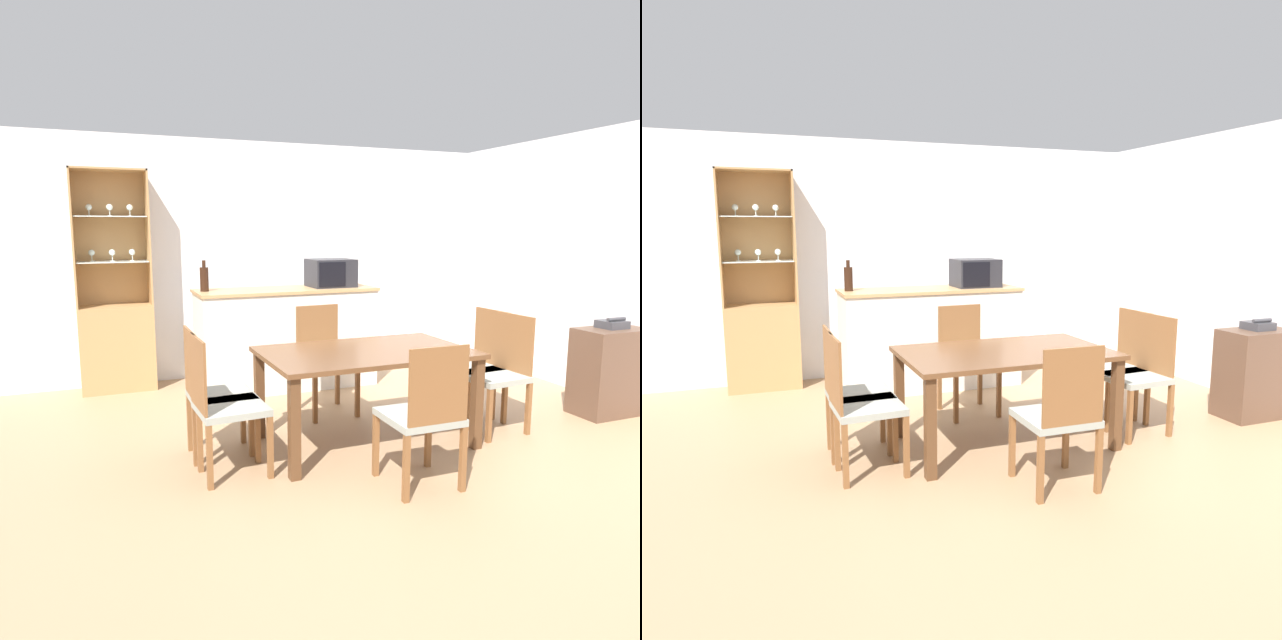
# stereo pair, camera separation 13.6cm
# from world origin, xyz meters

# --- Properties ---
(ground_plane) EXTENTS (18.00, 18.00, 0.00)m
(ground_plane) POSITION_xyz_m (0.00, 0.00, 0.00)
(ground_plane) COLOR #A37F5B
(wall_back) EXTENTS (6.80, 0.06, 2.55)m
(wall_back) POSITION_xyz_m (0.00, 2.63, 1.27)
(wall_back) COLOR silver
(wall_back) RESTS_ON ground_plane
(wall_right) EXTENTS (0.06, 4.60, 2.55)m
(wall_right) POSITION_xyz_m (2.58, 0.30, 1.27)
(wall_right) COLOR silver
(wall_right) RESTS_ON ground_plane
(kitchen_counter) EXTENTS (1.82, 0.63, 1.02)m
(kitchen_counter) POSITION_xyz_m (-0.11, 1.90, 0.51)
(kitchen_counter) COLOR silver
(kitchen_counter) RESTS_ON ground_plane
(display_cabinet) EXTENTS (0.71, 0.36, 2.18)m
(display_cabinet) POSITION_xyz_m (-1.73, 2.43, 0.62)
(display_cabinet) COLOR tan
(display_cabinet) RESTS_ON ground_plane
(dining_table) EXTENTS (1.55, 0.94, 0.72)m
(dining_table) POSITION_xyz_m (-0.06, 0.18, 0.63)
(dining_table) COLOR brown
(dining_table) RESTS_ON ground_plane
(dining_chair_side_right_near) EXTENTS (0.47, 0.47, 0.94)m
(dining_chair_side_right_near) POSITION_xyz_m (1.06, 0.04, 0.47)
(dining_chair_side_right_near) COLOR #999E93
(dining_chair_side_right_near) RESTS_ON ground_plane
(dining_chair_side_left_near) EXTENTS (0.46, 0.46, 0.94)m
(dining_chair_side_left_near) POSITION_xyz_m (-1.18, 0.03, 0.47)
(dining_chair_side_left_near) COLOR #999E93
(dining_chair_side_left_near) RESTS_ON ground_plane
(dining_chair_side_left_far) EXTENTS (0.44, 0.44, 0.94)m
(dining_chair_side_left_far) POSITION_xyz_m (-1.18, 0.32, 0.47)
(dining_chair_side_left_far) COLOR #999E93
(dining_chair_side_left_far) RESTS_ON ground_plane
(dining_chair_side_right_far) EXTENTS (0.47, 0.47, 0.94)m
(dining_chair_side_right_far) POSITION_xyz_m (1.06, 0.32, 0.47)
(dining_chair_side_right_far) COLOR #999E93
(dining_chair_side_right_far) RESTS_ON ground_plane
(dining_chair_head_far) EXTENTS (0.46, 0.46, 0.94)m
(dining_chair_head_far) POSITION_xyz_m (-0.06, 0.99, 0.47)
(dining_chair_head_far) COLOR #999E93
(dining_chair_head_far) RESTS_ON ground_plane
(dining_chair_head_near) EXTENTS (0.45, 0.45, 0.94)m
(dining_chair_head_near) POSITION_xyz_m (-0.06, -0.63, 0.47)
(dining_chair_head_near) COLOR #999E93
(dining_chair_head_near) RESTS_ON ground_plane
(microwave) EXTENTS (0.45, 0.39, 0.29)m
(microwave) POSITION_xyz_m (0.38, 1.89, 1.16)
(microwave) COLOR #232328
(microwave) RESTS_ON kitchen_counter
(wine_bottle) EXTENTS (0.08, 0.08, 0.30)m
(wine_bottle) POSITION_xyz_m (-0.92, 1.94, 1.14)
(wine_bottle) COLOR black
(wine_bottle) RESTS_ON kitchen_counter
(side_cabinet) EXTENTS (0.62, 0.36, 0.76)m
(side_cabinet) POSITION_xyz_m (2.24, 0.00, 0.38)
(side_cabinet) COLOR brown
(side_cabinet) RESTS_ON ground_plane
(telephone) EXTENTS (0.22, 0.19, 0.10)m
(telephone) POSITION_xyz_m (2.25, 0.02, 0.80)
(telephone) COLOR #38383D
(telephone) RESTS_ON side_cabinet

